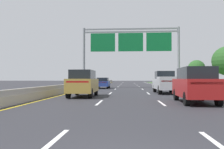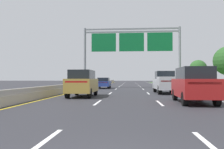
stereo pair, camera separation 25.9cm
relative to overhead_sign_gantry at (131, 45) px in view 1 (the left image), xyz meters
name	(u,v)px [view 1 (the left image)]	position (x,y,z in m)	size (l,w,h in m)	color
ground_plane	(129,87)	(-0.30, 2.25, -6.68)	(220.00, 220.00, 0.00)	#2B2B30
lane_striping	(129,87)	(-0.30, 1.79, -6.68)	(11.96, 106.00, 0.01)	white
grass_verge_right	(216,87)	(13.65, 2.25, -6.67)	(14.00, 110.00, 0.02)	#3D602D
median_barrier_concrete	(89,85)	(-6.90, 2.25, -6.33)	(0.60, 110.00, 0.85)	#A8A399
overhead_sign_gantry	(131,45)	(0.00, 0.00, 0.00)	(15.06, 0.42, 9.41)	gray
pickup_truck_silver	(166,82)	(3.29, -12.99, -5.61)	(2.07, 5.42, 2.20)	#B2B5BA
car_gold_left_lane_suv	(83,83)	(-3.99, -17.85, -5.58)	(1.94, 4.72, 2.11)	#A38438
car_blue_left_lane_sedan	(103,83)	(-4.08, -2.22, -5.86)	(1.83, 4.41, 1.57)	navy
car_red_right_lane_suv	(195,84)	(3.56, -22.06, -5.58)	(2.04, 4.75, 2.11)	maroon
roadside_tree_far	(197,69)	(13.84, 13.37, -3.17)	(3.55, 3.55, 5.30)	#4C3823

